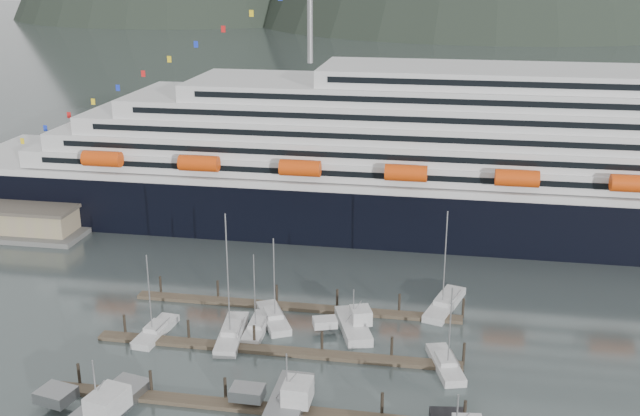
# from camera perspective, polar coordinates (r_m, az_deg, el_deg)

# --- Properties ---
(ground) EXTENTS (1600.00, 1600.00, 0.00)m
(ground) POSITION_cam_1_polar(r_m,az_deg,el_deg) (95.22, -0.89, -12.06)
(ground) COLOR #465251
(ground) RESTS_ON ground
(cruise_ship) EXTENTS (210.00, 30.40, 50.30)m
(cruise_ship) POSITION_cam_1_polar(r_m,az_deg,el_deg) (141.03, 15.49, 2.84)
(cruise_ship) COLOR black
(cruise_ship) RESTS_ON ground
(dock_near) EXTENTS (48.18, 2.28, 3.20)m
(dock_near) POSITION_cam_1_polar(r_m,az_deg,el_deg) (87.81, -5.41, -14.79)
(dock_near) COLOR #4B3E30
(dock_near) RESTS_ON ground
(dock_mid) EXTENTS (48.18, 2.28, 3.20)m
(dock_mid) POSITION_cam_1_polar(r_m,az_deg,el_deg) (98.57, -3.41, -10.74)
(dock_mid) COLOR #4B3E30
(dock_mid) RESTS_ON ground
(dock_far) EXTENTS (48.18, 2.28, 3.20)m
(dock_far) POSITION_cam_1_polar(r_m,az_deg,el_deg) (109.82, -1.85, -7.50)
(dock_far) COLOR #4B3E30
(dock_far) RESTS_ON ground
(sailboat_a) EXTENTS (3.51, 9.45, 12.44)m
(sailboat_a) POSITION_cam_1_polar(r_m,az_deg,el_deg) (104.92, -12.41, -9.20)
(sailboat_a) COLOR #BDBDBD
(sailboat_a) RESTS_ON ground
(sailboat_b) EXTENTS (4.22, 11.66, 18.52)m
(sailboat_b) POSITION_cam_1_polar(r_m,az_deg,el_deg) (102.48, -6.73, -9.53)
(sailboat_b) COLOR #BDBDBD
(sailboat_b) RESTS_ON ground
(sailboat_c) EXTENTS (2.73, 9.24, 12.01)m
(sailboat_c) POSITION_cam_1_polar(r_m,az_deg,el_deg) (103.86, -4.80, -9.10)
(sailboat_c) COLOR #BDBDBD
(sailboat_c) RESTS_ON ground
(sailboat_f) EXTENTS (6.98, 10.13, 13.32)m
(sailboat_f) POSITION_cam_1_polar(r_m,az_deg,el_deg) (106.18, -3.57, -8.41)
(sailboat_f) COLOR #BDBDBD
(sailboat_f) RESTS_ON ground
(sailboat_g) EXTENTS (6.21, 12.31, 15.78)m
(sailboat_g) POSITION_cam_1_polar(r_m,az_deg,el_deg) (111.37, 9.48, -7.29)
(sailboat_g) COLOR #BDBDBD
(sailboat_g) RESTS_ON ground
(sailboat_h) EXTENTS (5.25, 9.74, 11.82)m
(sailboat_h) POSITION_cam_1_polar(r_m,az_deg,el_deg) (96.17, 9.53, -11.72)
(sailboat_h) COLOR #BDBDBD
(sailboat_h) RESTS_ON ground
(trawler_a) EXTENTS (11.36, 15.42, 8.24)m
(trawler_a) POSITION_cam_1_polar(r_m,az_deg,el_deg) (88.72, -16.66, -14.66)
(trawler_a) COLOR gray
(trawler_a) RESTS_ON ground
(trawler_b) EXTENTS (9.28, 12.18, 7.92)m
(trawler_b) POSITION_cam_1_polar(r_m,az_deg,el_deg) (86.88, -2.61, -14.60)
(trawler_b) COLOR gray
(trawler_b) RESTS_ON ground
(trawler_e) EXTENTS (8.86, 10.86, 6.69)m
(trawler_e) POSITION_cam_1_polar(r_m,az_deg,el_deg) (103.53, 2.48, -8.86)
(trawler_e) COLOR #BDBDBD
(trawler_e) RESTS_ON ground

